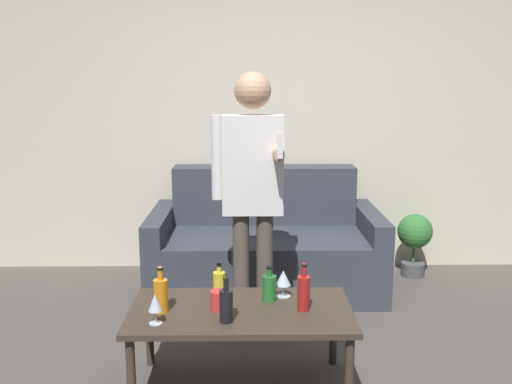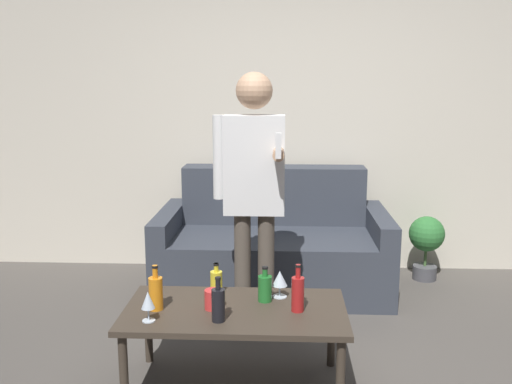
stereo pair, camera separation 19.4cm
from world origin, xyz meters
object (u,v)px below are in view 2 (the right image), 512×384
(person_standing_front, at_px, (253,182))
(coffee_table, at_px, (235,316))
(bottle_orange, at_px, (265,287))
(couch, at_px, (273,246))

(person_standing_front, bearing_deg, coffee_table, -95.69)
(coffee_table, bearing_deg, bottle_orange, 35.98)
(couch, bearing_deg, person_standing_front, -96.84)
(coffee_table, relative_size, bottle_orange, 5.98)
(bottle_orange, height_order, person_standing_front, person_standing_front)
(couch, distance_m, person_standing_front, 1.11)
(coffee_table, xyz_separation_m, bottle_orange, (0.15, 0.11, 0.12))
(person_standing_front, bearing_deg, bottle_orange, -80.50)
(couch, bearing_deg, bottle_orange, -90.78)
(bottle_orange, distance_m, person_standing_front, 0.70)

